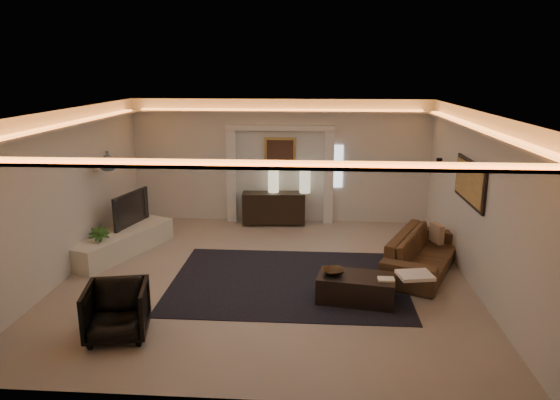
# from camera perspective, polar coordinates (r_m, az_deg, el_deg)

# --- Properties ---
(floor) EXTENTS (7.00, 7.00, 0.00)m
(floor) POSITION_cam_1_polar(r_m,az_deg,el_deg) (9.21, -1.52, -8.47)
(floor) COLOR gray
(floor) RESTS_ON ground
(ceiling) EXTENTS (7.00, 7.00, 0.00)m
(ceiling) POSITION_cam_1_polar(r_m,az_deg,el_deg) (8.51, -1.65, 9.83)
(ceiling) COLOR white
(ceiling) RESTS_ON ground
(wall_back) EXTENTS (7.00, 0.00, 7.00)m
(wall_back) POSITION_cam_1_polar(r_m,az_deg,el_deg) (12.16, 0.02, 4.31)
(wall_back) COLOR silver
(wall_back) RESTS_ON ground
(wall_front) EXTENTS (7.00, 0.00, 7.00)m
(wall_front) POSITION_cam_1_polar(r_m,az_deg,el_deg) (5.45, -5.18, -8.63)
(wall_front) COLOR silver
(wall_front) RESTS_ON ground
(wall_left) EXTENTS (0.00, 7.00, 7.00)m
(wall_left) POSITION_cam_1_polar(r_m,az_deg,el_deg) (9.73, -22.57, 0.65)
(wall_left) COLOR silver
(wall_left) RESTS_ON ground
(wall_right) EXTENTS (0.00, 7.00, 7.00)m
(wall_right) POSITION_cam_1_polar(r_m,az_deg,el_deg) (9.11, 20.91, -0.08)
(wall_right) COLOR silver
(wall_right) RESTS_ON ground
(cove_soffit) EXTENTS (7.00, 7.00, 0.04)m
(cove_soffit) POSITION_cam_1_polar(r_m,az_deg,el_deg) (8.54, -1.64, 7.96)
(cove_soffit) COLOR silver
(cove_soffit) RESTS_ON ceiling
(daylight_slit) EXTENTS (0.25, 0.03, 1.00)m
(daylight_slit) POSITION_cam_1_polar(r_m,az_deg,el_deg) (12.14, 6.39, 3.73)
(daylight_slit) COLOR white
(daylight_slit) RESTS_ON wall_back
(area_rug) EXTENTS (4.00, 3.00, 0.01)m
(area_rug) POSITION_cam_1_polar(r_m,az_deg,el_deg) (8.99, 0.93, -9.00)
(area_rug) COLOR black
(area_rug) RESTS_ON ground
(pilaster_left) EXTENTS (0.22, 0.20, 2.20)m
(pilaster_left) POSITION_cam_1_polar(r_m,az_deg,el_deg) (12.26, -5.39, 2.67)
(pilaster_left) COLOR silver
(pilaster_left) RESTS_ON ground
(pilaster_right) EXTENTS (0.22, 0.20, 2.20)m
(pilaster_right) POSITION_cam_1_polar(r_m,az_deg,el_deg) (12.11, 5.43, 2.51)
(pilaster_right) COLOR silver
(pilaster_right) RESTS_ON ground
(alcove_header) EXTENTS (2.52, 0.20, 0.12)m
(alcove_header) POSITION_cam_1_polar(r_m,az_deg,el_deg) (11.95, -0.02, 8.01)
(alcove_header) COLOR silver
(alcove_header) RESTS_ON wall_back
(painting_frame) EXTENTS (0.74, 0.04, 0.74)m
(painting_frame) POSITION_cam_1_polar(r_m,az_deg,el_deg) (12.10, 0.01, 5.22)
(painting_frame) COLOR tan
(painting_frame) RESTS_ON wall_back
(painting_canvas) EXTENTS (0.62, 0.02, 0.62)m
(painting_canvas) POSITION_cam_1_polar(r_m,az_deg,el_deg) (12.07, -0.00, 5.20)
(painting_canvas) COLOR #4C2D1E
(painting_canvas) RESTS_ON wall_back
(art_panel_frame) EXTENTS (0.04, 1.64, 0.74)m
(art_panel_frame) POSITION_cam_1_polar(r_m,az_deg,el_deg) (9.32, 20.35, 1.87)
(art_panel_frame) COLOR black
(art_panel_frame) RESTS_ON wall_right
(art_panel_gold) EXTENTS (0.02, 1.50, 0.62)m
(art_panel_gold) POSITION_cam_1_polar(r_m,az_deg,el_deg) (9.32, 20.20, 1.88)
(art_panel_gold) COLOR tan
(art_panel_gold) RESTS_ON wall_right
(wall_sconce) EXTENTS (0.12, 0.12, 0.22)m
(wall_sconce) POSITION_cam_1_polar(r_m,az_deg,el_deg) (11.11, 17.24, 3.91)
(wall_sconce) COLOR black
(wall_sconce) RESTS_ON wall_right
(wall_niche) EXTENTS (0.10, 0.55, 0.04)m
(wall_niche) POSITION_cam_1_polar(r_m,az_deg,el_deg) (10.90, -19.17, 3.41)
(wall_niche) COLOR silver
(wall_niche) RESTS_ON wall_left
(console) EXTENTS (1.48, 0.56, 0.73)m
(console) POSITION_cam_1_polar(r_m,az_deg,el_deg) (12.07, -0.71, -0.88)
(console) COLOR black
(console) RESTS_ON ground
(lamp_left) EXTENTS (0.31, 0.31, 0.55)m
(lamp_left) POSITION_cam_1_polar(r_m,az_deg,el_deg) (12.00, -0.73, 2.42)
(lamp_left) COLOR #F2EBBA
(lamp_left) RESTS_ON console
(lamp_right) EXTENTS (0.26, 0.26, 0.56)m
(lamp_right) POSITION_cam_1_polar(r_m,az_deg,el_deg) (11.96, 2.79, 2.37)
(lamp_right) COLOR beige
(lamp_right) RESTS_ON console
(media_ledge) EXTENTS (1.45, 2.47, 0.45)m
(media_ledge) POSITION_cam_1_polar(r_m,az_deg,el_deg) (10.67, -16.99, -4.58)
(media_ledge) COLOR beige
(media_ledge) RESTS_ON ground
(tv) EXTENTS (1.19, 0.42, 0.69)m
(tv) POSITION_cam_1_polar(r_m,az_deg,el_deg) (11.00, -16.71, -0.90)
(tv) COLOR black
(tv) RESTS_ON media_ledge
(figurine) EXTENTS (0.16, 0.16, 0.39)m
(figurine) POSITION_cam_1_polar(r_m,az_deg,el_deg) (11.71, -16.03, -0.72)
(figurine) COLOR #492B1C
(figurine) RESTS_ON media_ledge
(ginger_jar) EXTENTS (0.38, 0.38, 0.37)m
(ginger_jar) POSITION_cam_1_polar(r_m,az_deg,el_deg) (10.42, -18.58, 4.14)
(ginger_jar) COLOR #41525C
(ginger_jar) RESTS_ON wall_niche
(plant) EXTENTS (0.53, 0.53, 0.72)m
(plant) POSITION_cam_1_polar(r_m,az_deg,el_deg) (10.17, -19.36, -4.88)
(plant) COLOR #2A551B
(plant) RESTS_ON ground
(sofa) EXTENTS (2.55, 1.82, 0.69)m
(sofa) POSITION_cam_1_polar(r_m,az_deg,el_deg) (9.68, 15.58, -5.64)
(sofa) COLOR black
(sofa) RESTS_ON ground
(throw_blanket) EXTENTS (0.57, 0.50, 0.05)m
(throw_blanket) POSITION_cam_1_polar(r_m,az_deg,el_deg) (8.09, 14.75, -8.08)
(throw_blanket) COLOR #FFF5C9
(throw_blanket) RESTS_ON sofa
(throw_pillow) EXTENTS (0.22, 0.38, 0.36)m
(throw_pillow) POSITION_cam_1_polar(r_m,az_deg,el_deg) (10.19, 16.99, -3.54)
(throw_pillow) COLOR #A37F5D
(throw_pillow) RESTS_ON sofa
(coffee_table) EXTENTS (1.28, 0.84, 0.44)m
(coffee_table) POSITION_cam_1_polar(r_m,az_deg,el_deg) (8.30, 8.43, -9.73)
(coffee_table) COLOR black
(coffee_table) RESTS_ON ground
(bowl) EXTENTS (0.43, 0.43, 0.08)m
(bowl) POSITION_cam_1_polar(r_m,az_deg,el_deg) (8.23, 5.92, -8.00)
(bowl) COLOR #322212
(bowl) RESTS_ON coffee_table
(magazine) EXTENTS (0.25, 0.18, 0.03)m
(magazine) POSITION_cam_1_polar(r_m,az_deg,el_deg) (8.13, 11.69, -8.71)
(magazine) COLOR #FFEFCD
(magazine) RESTS_ON coffee_table
(armchair) EXTENTS (0.96, 0.97, 0.75)m
(armchair) POSITION_cam_1_polar(r_m,az_deg,el_deg) (7.47, -17.66, -11.68)
(armchair) COLOR black
(armchair) RESTS_ON ground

